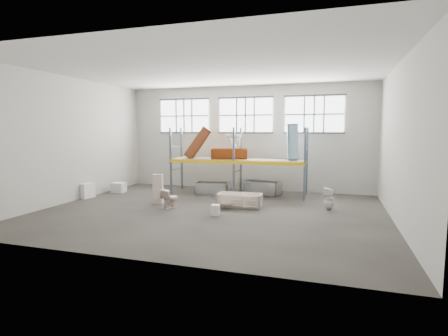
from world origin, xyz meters
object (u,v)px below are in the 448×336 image
at_px(rust_tub_flat, 229,154).
at_px(bucket, 215,210).
at_px(toilet_white, 329,199).
at_px(steel_tub_left, 212,188).
at_px(blue_tub_upright, 292,142).
at_px(bathtub_beige, 240,200).
at_px(carton_near, 83,190).
at_px(toilet_beige, 170,198).
at_px(steel_tub_right, 262,188).
at_px(cistern_tall, 158,189).

bearing_deg(rust_tub_flat, bucket, -79.88).
relative_size(toilet_white, steel_tub_left, 0.56).
xyz_separation_m(steel_tub_left, bucket, (1.45, -3.75, -0.08)).
distance_m(rust_tub_flat, blue_tub_upright, 2.86).
distance_m(toilet_white, blue_tub_upright, 3.35).
xyz_separation_m(bathtub_beige, carton_near, (-6.87, -0.28, 0.07)).
distance_m(toilet_beige, steel_tub_right, 4.69).
bearing_deg(steel_tub_left, toilet_beige, -99.94).
height_order(toilet_beige, rust_tub_flat, rust_tub_flat).
relative_size(bathtub_beige, steel_tub_right, 1.06).
bearing_deg(bathtub_beige, rust_tub_flat, 112.11).
xyz_separation_m(rust_tub_flat, blue_tub_upright, (2.80, 0.09, 0.57)).
xyz_separation_m(bathtub_beige, steel_tub_right, (0.31, 2.85, 0.04)).
xyz_separation_m(blue_tub_upright, carton_near, (-8.50, -2.93, -2.08)).
height_order(toilet_beige, steel_tub_right, toilet_beige).
xyz_separation_m(steel_tub_left, steel_tub_right, (2.19, 0.66, 0.02)).
distance_m(toilet_white, bucket, 4.22).
relative_size(toilet_beige, carton_near, 0.96).
bearing_deg(toilet_beige, steel_tub_left, -81.34).
height_order(toilet_beige, bucket, toilet_beige).
height_order(toilet_beige, cistern_tall, cistern_tall).
bearing_deg(bucket, rust_tub_flat, 100.12).
distance_m(rust_tub_flat, bucket, 4.49).
relative_size(toilet_beige, cistern_tall, 0.60).
bearing_deg(bathtub_beige, toilet_beige, -161.18).
bearing_deg(bucket, steel_tub_left, 111.11).
bearing_deg(bathtub_beige, steel_tub_right, 81.37).
height_order(toilet_beige, blue_tub_upright, blue_tub_upright).
relative_size(cistern_tall, steel_tub_right, 0.74).
bearing_deg(cistern_tall, steel_tub_left, 53.02).
bearing_deg(bathtub_beige, bucket, -108.26).
bearing_deg(carton_near, toilet_white, 4.36).
relative_size(bathtub_beige, toilet_white, 2.07).
height_order(bathtub_beige, steel_tub_left, steel_tub_left).
bearing_deg(bucket, toilet_beige, 163.22).
relative_size(bathtub_beige, steel_tub_left, 1.16).
height_order(steel_tub_left, rust_tub_flat, rust_tub_flat).
bearing_deg(toilet_beige, bathtub_beige, -140.06).
distance_m(cistern_tall, blue_tub_upright, 6.02).
height_order(bathtub_beige, steel_tub_right, steel_tub_right).
distance_m(bathtub_beige, blue_tub_upright, 3.78).
distance_m(bathtub_beige, cistern_tall, 3.25).
bearing_deg(carton_near, rust_tub_flat, 26.52).
distance_m(cistern_tall, carton_near, 3.69).
relative_size(bathtub_beige, carton_near, 2.27).
relative_size(steel_tub_left, bucket, 4.01).
relative_size(toilet_beige, toilet_white, 0.87).
bearing_deg(cistern_tall, bathtub_beige, -2.59).
distance_m(steel_tub_right, rust_tub_flat, 2.15).
bearing_deg(toilet_beige, blue_tub_upright, -119.88).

